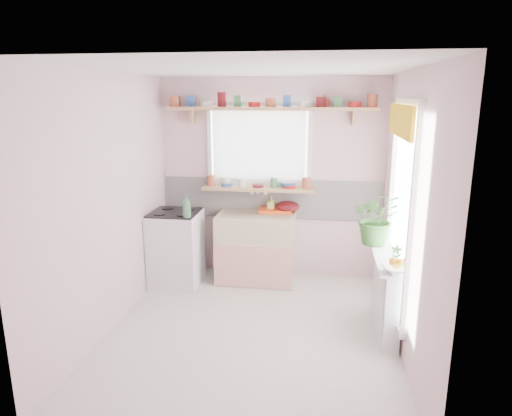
# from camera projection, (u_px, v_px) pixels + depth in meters

# --- Properties ---
(room) EXTENTS (3.20, 3.20, 3.20)m
(room) POSITION_uv_depth(u_px,v_px,m) (324.00, 181.00, 4.93)
(room) COLOR beige
(room) RESTS_ON ground
(sink_unit) EXTENTS (0.95, 0.65, 1.11)m
(sink_unit) POSITION_uv_depth(u_px,v_px,m) (256.00, 247.00, 5.68)
(sink_unit) COLOR white
(sink_unit) RESTS_ON ground
(cooker) EXTENTS (0.58, 0.58, 0.93)m
(cooker) POSITION_uv_depth(u_px,v_px,m) (176.00, 248.00, 5.58)
(cooker) COLOR white
(cooker) RESTS_ON ground
(radiator_ledge) EXTENTS (0.22, 0.95, 0.78)m
(radiator_ledge) POSITION_uv_depth(u_px,v_px,m) (386.00, 294.00, 4.44)
(radiator_ledge) COLOR white
(radiator_ledge) RESTS_ON ground
(windowsill) EXTENTS (1.40, 0.22, 0.04)m
(windowsill) POSITION_uv_depth(u_px,v_px,m) (258.00, 189.00, 5.69)
(windowsill) COLOR tan
(windowsill) RESTS_ON room
(pine_shelf) EXTENTS (2.52, 0.24, 0.04)m
(pine_shelf) POSITION_uv_depth(u_px,v_px,m) (270.00, 109.00, 5.42)
(pine_shelf) COLOR tan
(pine_shelf) RESTS_ON room
(shelf_crockery) EXTENTS (2.47, 0.11, 0.12)m
(shelf_crockery) POSITION_uv_depth(u_px,v_px,m) (269.00, 102.00, 5.41)
(shelf_crockery) COLOR #A55133
(shelf_crockery) RESTS_ON pine_shelf
(sill_crockery) EXTENTS (1.35, 0.11, 0.12)m
(sill_crockery) POSITION_uv_depth(u_px,v_px,m) (257.00, 183.00, 5.68)
(sill_crockery) COLOR #A55133
(sill_crockery) RESTS_ON windowsill
(dish_tray) EXTENTS (0.43, 0.34, 0.04)m
(dish_tray) POSITION_uv_depth(u_px,v_px,m) (275.00, 210.00, 5.75)
(dish_tray) COLOR #FB5016
(dish_tray) RESTS_ON sink_unit
(colander) EXTENTS (0.33, 0.33, 0.14)m
(colander) POSITION_uv_depth(u_px,v_px,m) (288.00, 207.00, 5.71)
(colander) COLOR #520E12
(colander) RESTS_ON sink_unit
(jade_plant) EXTENTS (0.54, 0.48, 0.56)m
(jade_plant) POSITION_uv_depth(u_px,v_px,m) (377.00, 218.00, 4.68)
(jade_plant) COLOR #396E2C
(jade_plant) RESTS_ON radiator_ledge
(fruit_bowl) EXTENTS (0.34, 0.34, 0.07)m
(fruit_bowl) POSITION_uv_depth(u_px,v_px,m) (399.00, 269.00, 3.95)
(fruit_bowl) COLOR white
(fruit_bowl) RESTS_ON radiator_ledge
(herb_pot) EXTENTS (0.11, 0.08, 0.19)m
(herb_pot) POSITION_uv_depth(u_px,v_px,m) (396.00, 255.00, 4.13)
(herb_pot) COLOR #2D6E2C
(herb_pot) RESTS_ON radiator_ledge
(soap_bottle_sink) EXTENTS (0.09, 0.09, 0.19)m
(soap_bottle_sink) POSITION_uv_depth(u_px,v_px,m) (271.00, 204.00, 5.73)
(soap_bottle_sink) COLOR #D0D45E
(soap_bottle_sink) RESTS_ON sink_unit
(sill_cup) EXTENTS (0.18, 0.18, 0.11)m
(sill_cup) POSITION_uv_depth(u_px,v_px,m) (226.00, 181.00, 5.79)
(sill_cup) COLOR beige
(sill_cup) RESTS_ON windowsill
(sill_bowl) EXTENTS (0.22, 0.22, 0.06)m
(sill_bowl) POSITION_uv_depth(u_px,v_px,m) (287.00, 185.00, 5.69)
(sill_bowl) COLOR #2F5C99
(sill_bowl) RESTS_ON windowsill
(shelf_vase) EXTENTS (0.18, 0.18, 0.14)m
(shelf_vase) POSITION_uv_depth(u_px,v_px,m) (324.00, 101.00, 5.37)
(shelf_vase) COLOR #AA4634
(shelf_vase) RESTS_ON pine_shelf
(cooker_bottle) EXTENTS (0.11, 0.11, 0.26)m
(cooker_bottle) POSITION_uv_depth(u_px,v_px,m) (187.00, 206.00, 5.19)
(cooker_bottle) COLOR #3E7C4D
(cooker_bottle) RESTS_ON cooker
(fruit) EXTENTS (0.20, 0.14, 0.10)m
(fruit) POSITION_uv_depth(u_px,v_px,m) (401.00, 263.00, 3.94)
(fruit) COLOR orange
(fruit) RESTS_ON fruit_bowl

